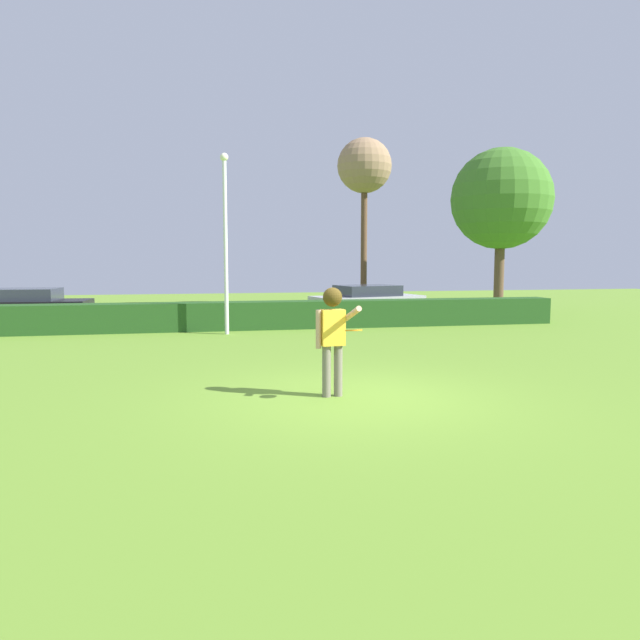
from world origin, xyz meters
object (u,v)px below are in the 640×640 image
Objects in this scene: parked_car_black at (24,305)px; parked_car_silver at (367,300)px; maple_tree at (501,199)px; lamppost at (225,234)px; frisbee at (354,330)px; bare_elm_tree at (364,168)px; person at (333,329)px.

parked_car_black is 12.04m from parked_car_silver.
maple_tree is at bearing 4.70° from parked_car_black.
lamppost is 7.02m from parked_car_silver.
lamppost is at bearing -155.84° from maple_tree.
bare_elm_tree reaches higher than frisbee.
maple_tree reaches higher than person.
person is 6.72× the size of frisbee.
maple_tree reaches higher than frisbee.
maple_tree is at bearing 24.16° from lamppost.
maple_tree is at bearing 12.85° from parked_car_silver.
maple_tree is at bearing 52.98° from person.
person is 0.34× the size of lamppost.
parked_car_silver is 0.58× the size of bare_elm_tree.
bare_elm_tree is (13.39, 5.43, 5.74)m from parked_car_black.
lamppost reaches higher than person.
frisbee is at bearing -57.15° from parked_car_black.
person is 19.17m from bare_elm_tree.
maple_tree is 6.45m from bare_elm_tree.
lamppost is 11.92m from bare_elm_tree.
parked_car_black is 0.63× the size of maple_tree.
maple_tree is at bearing 54.49° from frisbee.
person is 14.50m from parked_car_black.
person is 8.74m from lamppost.
bare_elm_tree reaches higher than parked_car_black.
parked_car_silver reaches higher than frisbee.
parked_car_black is (-6.59, 3.71, -2.27)m from lamppost.
frisbee is 0.06× the size of parked_car_silver.
parked_car_black is 0.55× the size of bare_elm_tree.
parked_car_silver is (3.90, 12.69, -0.45)m from frisbee.
frisbee is at bearing -62.95° from person.
parked_car_black is 0.95× the size of parked_car_silver.
bare_elm_tree is (5.49, 17.59, 5.32)m from person.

